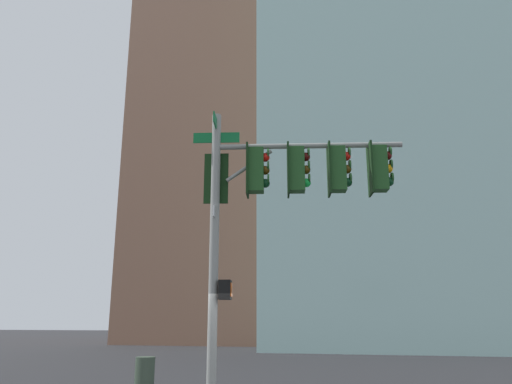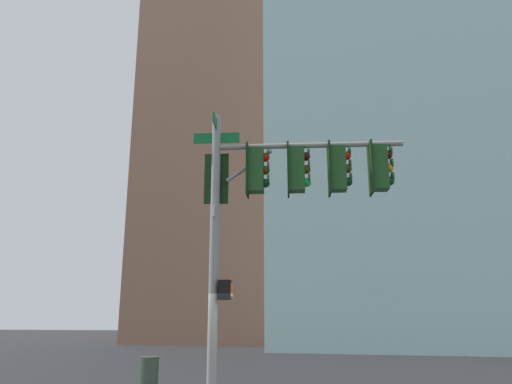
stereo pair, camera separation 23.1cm
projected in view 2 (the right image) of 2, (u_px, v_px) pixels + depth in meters
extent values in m
cylinder|color=gray|center=(214.00, 257.00, 10.64)|extent=(0.20, 0.20, 6.53)
cylinder|color=gray|center=(308.00, 145.00, 11.14)|extent=(4.08, 1.01, 0.12)
cylinder|color=gray|center=(249.00, 166.00, 11.11)|extent=(1.03, 0.31, 0.75)
cube|color=#0F6B33|center=(217.00, 126.00, 11.40)|extent=(0.26, 1.06, 0.24)
cube|color=#0F6B33|center=(217.00, 138.00, 11.33)|extent=(1.03, 0.26, 0.24)
cube|color=white|center=(215.00, 213.00, 10.89)|extent=(0.13, 0.45, 0.24)
cube|color=#1E4C1E|center=(256.00, 170.00, 11.07)|extent=(0.41, 0.41, 1.00)
cube|color=black|center=(248.00, 171.00, 11.08)|extent=(0.16, 0.54, 1.16)
sphere|color=red|center=(265.00, 157.00, 11.14)|extent=(0.20, 0.20, 0.20)
cylinder|color=#1E4C1E|center=(268.00, 154.00, 11.15)|extent=(0.09, 0.23, 0.23)
sphere|color=#4C330A|center=(265.00, 170.00, 11.06)|extent=(0.20, 0.20, 0.20)
cylinder|color=#1E4C1E|center=(268.00, 166.00, 11.08)|extent=(0.09, 0.23, 0.23)
sphere|color=#0A3819|center=(265.00, 183.00, 10.98)|extent=(0.20, 0.20, 0.20)
cylinder|color=#1E4C1E|center=(268.00, 179.00, 11.00)|extent=(0.09, 0.23, 0.23)
cube|color=#1E4C1E|center=(297.00, 170.00, 11.02)|extent=(0.41, 0.41, 1.00)
cube|color=black|center=(288.00, 170.00, 11.03)|extent=(0.16, 0.54, 1.16)
sphere|color=#470A07|center=(306.00, 157.00, 11.08)|extent=(0.20, 0.20, 0.20)
cylinder|color=#1E4C1E|center=(309.00, 153.00, 11.10)|extent=(0.09, 0.23, 0.23)
sphere|color=#4C330A|center=(306.00, 169.00, 11.00)|extent=(0.20, 0.20, 0.20)
cylinder|color=#1E4C1E|center=(309.00, 166.00, 11.02)|extent=(0.09, 0.23, 0.23)
sphere|color=green|center=(306.00, 183.00, 10.93)|extent=(0.20, 0.20, 0.20)
cylinder|color=#1E4C1E|center=(309.00, 179.00, 10.94)|extent=(0.09, 0.23, 0.23)
cube|color=#1E4C1E|center=(338.00, 169.00, 10.96)|extent=(0.41, 0.41, 1.00)
cube|color=black|center=(329.00, 169.00, 10.97)|extent=(0.16, 0.54, 1.16)
sphere|color=red|center=(347.00, 156.00, 11.02)|extent=(0.20, 0.20, 0.20)
cylinder|color=#1E4C1E|center=(349.00, 152.00, 11.04)|extent=(0.09, 0.23, 0.23)
sphere|color=#4C330A|center=(347.00, 169.00, 10.94)|extent=(0.20, 0.20, 0.20)
cylinder|color=#1E4C1E|center=(350.00, 165.00, 10.96)|extent=(0.09, 0.23, 0.23)
sphere|color=#0A3819|center=(348.00, 182.00, 10.87)|extent=(0.20, 0.20, 0.20)
cylinder|color=#1E4C1E|center=(351.00, 178.00, 10.89)|extent=(0.09, 0.23, 0.23)
cube|color=#1E4C1E|center=(379.00, 168.00, 10.90)|extent=(0.41, 0.41, 1.00)
cube|color=black|center=(371.00, 168.00, 10.91)|extent=(0.16, 0.54, 1.16)
sphere|color=#470A07|center=(388.00, 155.00, 10.96)|extent=(0.20, 0.20, 0.20)
cylinder|color=#1E4C1E|center=(391.00, 151.00, 10.98)|extent=(0.09, 0.23, 0.23)
sphere|color=#F29E0C|center=(389.00, 168.00, 10.89)|extent=(0.20, 0.20, 0.20)
cylinder|color=#1E4C1E|center=(392.00, 164.00, 10.91)|extent=(0.09, 0.23, 0.23)
sphere|color=#0A3819|center=(390.00, 181.00, 10.81)|extent=(0.20, 0.20, 0.20)
cylinder|color=#1E4C1E|center=(393.00, 177.00, 10.83)|extent=(0.09, 0.23, 0.23)
cube|color=#1E4C1E|center=(218.00, 181.00, 11.38)|extent=(0.41, 0.41, 1.00)
cube|color=black|center=(216.00, 179.00, 11.20)|extent=(0.54, 0.16, 1.16)
sphere|color=red|center=(219.00, 171.00, 11.66)|extent=(0.20, 0.20, 0.20)
cylinder|color=#1E4C1E|center=(220.00, 168.00, 11.74)|extent=(0.23, 0.09, 0.23)
sphere|color=#4C330A|center=(219.00, 183.00, 11.58)|extent=(0.20, 0.20, 0.20)
cylinder|color=#1E4C1E|center=(219.00, 180.00, 11.67)|extent=(0.23, 0.09, 0.23)
sphere|color=#0A3819|center=(219.00, 196.00, 11.51)|extent=(0.20, 0.20, 0.20)
cylinder|color=#1E4C1E|center=(219.00, 193.00, 11.59)|extent=(0.23, 0.09, 0.23)
cube|color=black|center=(225.00, 290.00, 10.46)|extent=(0.32, 0.41, 0.40)
cube|color=#EA5914|center=(232.00, 290.00, 10.45)|extent=(0.07, 0.25, 0.28)
cylinder|color=#384738|center=(149.00, 374.00, 14.39)|extent=(0.56, 0.56, 0.95)
cube|color=#845B47|center=(285.00, 113.00, 55.49)|extent=(26.16, 20.27, 48.87)
cube|color=brown|center=(342.00, 119.00, 54.94)|extent=(18.96, 19.24, 47.18)
cube|color=#845B47|center=(413.00, 124.00, 61.45)|extent=(18.61, 17.04, 51.11)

